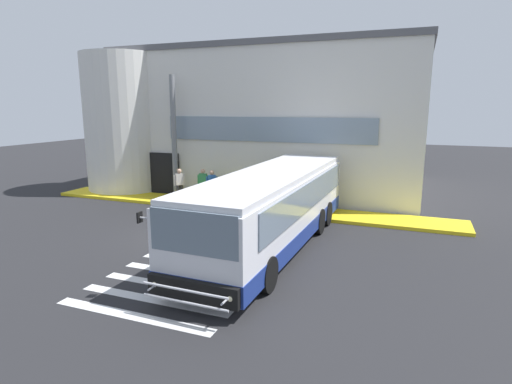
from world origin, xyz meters
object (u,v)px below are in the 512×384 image
passenger_by_doorway (203,183)px  passenger_at_curb_edge (212,184)px  passenger_near_column (180,183)px  bus_main_foreground (272,210)px  entry_support_column (174,137)px

passenger_by_doorway → passenger_at_curb_edge: size_ratio=1.00×
passenger_near_column → passenger_at_curb_edge: 1.77m
bus_main_foreground → passenger_by_doorway: bearing=137.6°
passenger_near_column → passenger_by_doorway: (1.13, 0.40, 0.00)m
passenger_at_curb_edge → entry_support_column: bearing=163.9°
bus_main_foreground → passenger_by_doorway: (-5.40, 4.93, -0.25)m
bus_main_foreground → passenger_by_doorway: 7.32m
bus_main_foreground → passenger_by_doorway: size_ratio=6.70×
entry_support_column → passenger_by_doorway: 3.01m
entry_support_column → passenger_near_column: entry_support_column is taller
passenger_at_curb_edge → bus_main_foreground: bearing=-44.6°
entry_support_column → passenger_near_column: size_ratio=3.79×
passenger_near_column → bus_main_foreground: bearing=-34.7°
bus_main_foreground → passenger_at_curb_edge: (-4.78, 4.71, -0.22)m
entry_support_column → passenger_near_column: (0.80, -0.91, -2.25)m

